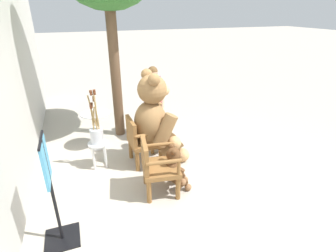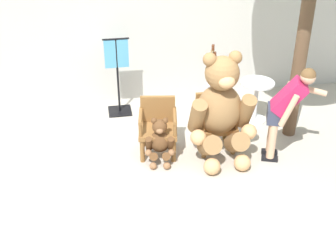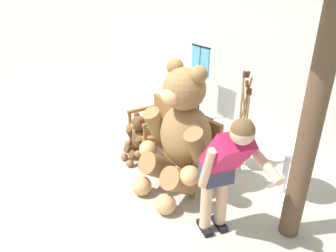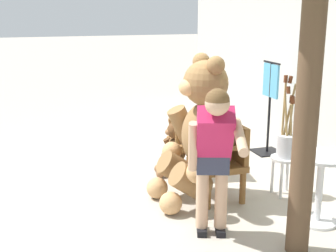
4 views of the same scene
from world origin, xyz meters
name	(u,v)px [view 4 (image 4 of 4)]	position (x,y,z in m)	size (l,w,h in m)	color
ground_plane	(167,189)	(0.00, 0.00, 0.00)	(60.00, 60.00, 0.00)	#B2A899
wooden_chair_left	(194,139)	(-0.43, 0.51, 0.46)	(0.64, 0.60, 0.86)	brown
wooden_chair_right	(222,159)	(0.44, 0.51, 0.46)	(0.58, 0.54, 0.86)	brown
teddy_bear_large	(200,132)	(0.45, 0.24, 0.81)	(0.99, 0.94, 1.65)	olive
teddy_bear_small	(174,148)	(-0.45, 0.23, 0.36)	(0.45, 0.44, 0.73)	brown
person_visitor	(214,149)	(1.33, 0.02, 0.89)	(0.89, 0.49, 1.48)	black
white_stool	(285,166)	(0.58, 1.24, 0.36)	(0.34, 0.34, 0.46)	silver
brush_bucket	(287,140)	(0.58, 1.24, 0.66)	(0.22, 0.22, 0.94)	silver
round_side_table	(320,181)	(1.33, 1.18, 0.45)	(0.56, 0.56, 0.72)	silver
clothing_display_stand	(270,106)	(-0.91, 1.87, 0.72)	(0.44, 0.40, 1.36)	black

